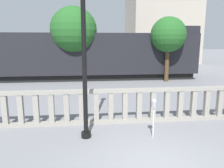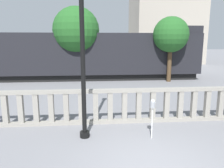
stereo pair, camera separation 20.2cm
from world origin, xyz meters
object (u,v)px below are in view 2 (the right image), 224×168
object	(u,v)px
tree_left	(171,35)
train_near	(54,56)
lamppost	(82,41)
tree_right	(76,30)
parking_meter	(153,107)
train_far	(128,50)

from	to	relation	value
tree_left	train_near	bearing A→B (deg)	169.01
lamppost	tree_right	size ratio (longest dim) A/B	1.06
parking_meter	train_far	world-z (taller)	train_far
lamppost	train_near	world-z (taller)	lamppost
parking_meter	tree_left	bearing A→B (deg)	67.88
tree_right	train_far	bearing A→B (deg)	68.34
train_far	tree_left	xyz separation A→B (m)	(0.31, -19.17, 1.93)
train_far	tree_left	bearing A→B (deg)	-89.08
train_near	lamppost	bearing A→B (deg)	-75.94
parking_meter	tree_left	size ratio (longest dim) A/B	0.27
tree_left	tree_right	size ratio (longest dim) A/B	0.86
train_near	train_far	world-z (taller)	train_near
lamppost	parking_meter	bearing A→B (deg)	-7.29
lamppost	train_near	bearing A→B (deg)	104.06
lamppost	tree_right	world-z (taller)	lamppost
tree_right	train_near	bearing A→B (deg)	156.92
tree_left	parking_meter	bearing A→B (deg)	-112.12
train_far	parking_meter	bearing A→B (deg)	-97.56
parking_meter	train_far	size ratio (longest dim) A/B	0.06
train_near	tree_right	world-z (taller)	tree_right
lamppost	tree_right	bearing A→B (deg)	95.12
lamppost	tree_left	xyz separation A→B (m)	(6.53, 10.12, 0.47)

